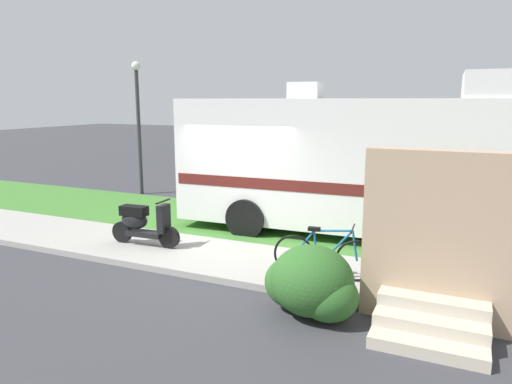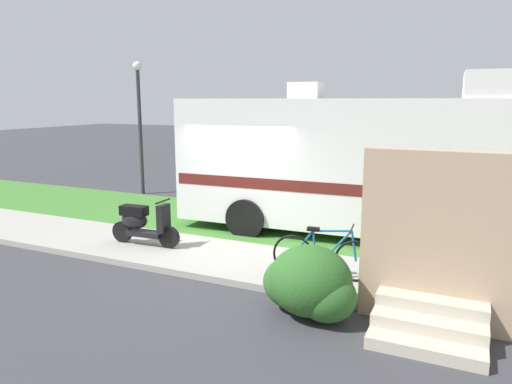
# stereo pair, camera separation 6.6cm
# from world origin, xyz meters

# --- Properties ---
(ground_plane) EXTENTS (80.00, 80.00, 0.00)m
(ground_plane) POSITION_xyz_m (0.00, 0.00, 0.00)
(ground_plane) COLOR #38383D
(sidewalk) EXTENTS (24.00, 2.00, 0.12)m
(sidewalk) POSITION_xyz_m (0.00, -1.20, 0.06)
(sidewalk) COLOR #9E9B93
(sidewalk) RESTS_ON ground
(grass_strip) EXTENTS (24.00, 3.40, 0.08)m
(grass_strip) POSITION_xyz_m (0.00, 1.50, 0.04)
(grass_strip) COLOR #3D752D
(grass_strip) RESTS_ON ground
(motorhome_rv) EXTENTS (7.89, 2.82, 3.57)m
(motorhome_rv) POSITION_xyz_m (2.37, 1.68, 1.70)
(motorhome_rv) COLOR silver
(motorhome_rv) RESTS_ON ground
(scooter) EXTENTS (1.57, 0.50, 0.97)m
(scooter) POSITION_xyz_m (-1.39, -1.23, 0.58)
(scooter) COLOR black
(scooter) RESTS_ON ground
(bicycle) EXTENTS (1.74, 0.52, 0.90)m
(bicycle) POSITION_xyz_m (2.53, -1.49, 0.51)
(bicycle) COLOR black
(bicycle) RESTS_ON ground
(pickup_truck_near) EXTENTS (5.15, 2.21, 1.79)m
(pickup_truck_near) POSITION_xyz_m (-0.74, 5.78, 0.95)
(pickup_truck_near) COLOR #B7B29E
(pickup_truck_near) RESTS_ON ground
(porch_steps) EXTENTS (2.00, 1.26, 2.40)m
(porch_steps) POSITION_xyz_m (4.29, -2.29, 0.97)
(porch_steps) COLOR #BCB29E
(porch_steps) RESTS_ON ground
(bush_by_porch) EXTENTS (1.43, 1.07, 1.02)m
(bush_by_porch) POSITION_xyz_m (2.67, -2.69, 0.48)
(bush_by_porch) COLOR #2D6026
(bush_by_porch) RESTS_ON ground
(bottle_green) EXTENTS (0.07, 0.07, 0.30)m
(bottle_green) POSITION_xyz_m (3.55, -1.53, 0.25)
(bottle_green) COLOR #B2B2B7
(bottle_green) RESTS_ON ground
(street_lamp_post) EXTENTS (0.28, 0.28, 4.23)m
(street_lamp_post) POSITION_xyz_m (-5.17, 3.60, 2.57)
(street_lamp_post) COLOR #333338
(street_lamp_post) RESTS_ON ground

